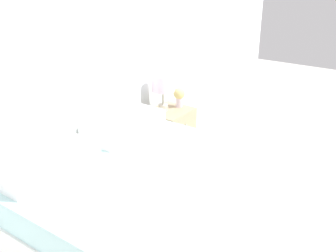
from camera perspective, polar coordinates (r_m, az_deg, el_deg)
The scene contains 6 objects.
ground_plane at distance 3.66m, azimuth -13.36°, elevation -10.24°, with size 12.00×12.00×0.00m, color silver.
wall_back at distance 3.21m, azimuth -16.33°, elevation 10.06°, with size 8.00×0.06×2.60m.
bed at distance 2.91m, azimuth 0.01°, elevation -12.02°, with size 1.80×2.19×1.07m.
nightstand at distance 4.18m, azimuth 0.31°, elevation -1.09°, with size 0.45×0.40×0.53m.
table_lamp at distance 3.98m, azimuth -0.73°, elevation 6.06°, with size 0.24×0.24×0.38m.
flower_vase at distance 4.14m, azimuth 1.65°, elevation 4.46°, with size 0.12×0.12×0.21m.
Camera 1 is at (-1.94, -2.40, 1.97)m, focal length 42.00 mm.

